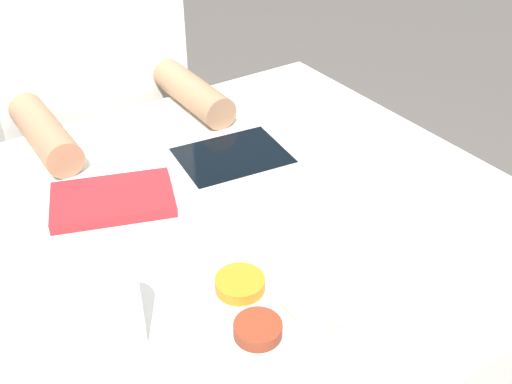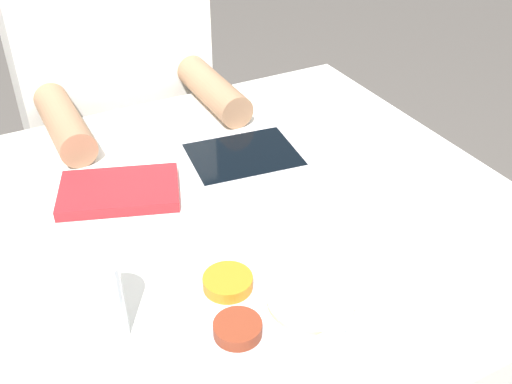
{
  "view_description": "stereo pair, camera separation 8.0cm",
  "coord_description": "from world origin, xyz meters",
  "px_view_note": "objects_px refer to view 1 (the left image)",
  "views": [
    {
      "loc": [
        -0.3,
        -0.69,
        1.32
      ],
      "look_at": [
        0.12,
        -0.05,
        0.79
      ],
      "focal_mm": 42.0,
      "sensor_mm": 36.0,
      "label": 1
    },
    {
      "loc": [
        -0.23,
        -0.73,
        1.32
      ],
      "look_at": [
        0.12,
        -0.05,
        0.79
      ],
      "focal_mm": 42.0,
      "sensor_mm": 36.0,
      "label": 2
    }
  ],
  "objects_px": {
    "person_diner": "(98,150)",
    "tablet_device": "(232,157)",
    "thali_tray": "(287,306)",
    "drinking_glass": "(116,314)",
    "red_notebook": "(113,200)"
  },
  "relations": [
    {
      "from": "tablet_device",
      "to": "person_diner",
      "type": "distance_m",
      "value": 0.49
    },
    {
      "from": "thali_tray",
      "to": "tablet_device",
      "type": "xyz_separation_m",
      "value": [
        0.14,
        0.37,
        -0.0
      ]
    },
    {
      "from": "thali_tray",
      "to": "tablet_device",
      "type": "relative_size",
      "value": 1.18
    },
    {
      "from": "person_diner",
      "to": "drinking_glass",
      "type": "height_order",
      "value": "person_diner"
    },
    {
      "from": "tablet_device",
      "to": "person_diner",
      "type": "bearing_deg",
      "value": 104.73
    },
    {
      "from": "drinking_glass",
      "to": "person_diner",
      "type": "bearing_deg",
      "value": 72.52
    },
    {
      "from": "tablet_device",
      "to": "drinking_glass",
      "type": "bearing_deg",
      "value": -139.09
    },
    {
      "from": "thali_tray",
      "to": "tablet_device",
      "type": "distance_m",
      "value": 0.4
    },
    {
      "from": "red_notebook",
      "to": "tablet_device",
      "type": "xyz_separation_m",
      "value": [
        0.24,
        0.01,
        -0.0
      ]
    },
    {
      "from": "red_notebook",
      "to": "person_diner",
      "type": "distance_m",
      "value": 0.51
    },
    {
      "from": "tablet_device",
      "to": "drinking_glass",
      "type": "xyz_separation_m",
      "value": [
        -0.36,
        -0.31,
        0.06
      ]
    },
    {
      "from": "red_notebook",
      "to": "tablet_device",
      "type": "bearing_deg",
      "value": 2.78
    },
    {
      "from": "tablet_device",
      "to": "drinking_glass",
      "type": "height_order",
      "value": "drinking_glass"
    },
    {
      "from": "red_notebook",
      "to": "tablet_device",
      "type": "height_order",
      "value": "red_notebook"
    },
    {
      "from": "person_diner",
      "to": "tablet_device",
      "type": "bearing_deg",
      "value": -75.27
    }
  ]
}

